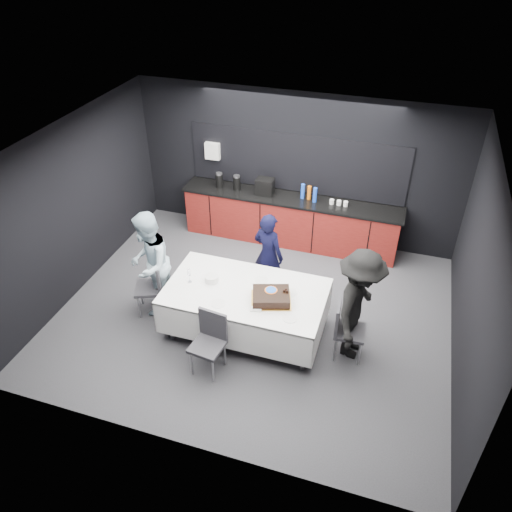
% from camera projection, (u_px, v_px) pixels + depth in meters
% --- Properties ---
extents(ground, '(6.00, 6.00, 0.00)m').
position_uv_depth(ground, '(254.00, 313.00, 7.96)').
color(ground, '#414146').
rests_on(ground, ground).
extents(room_shell, '(6.04, 5.04, 2.82)m').
position_uv_depth(room_shell, '(254.00, 212.00, 6.88)').
color(room_shell, white).
rests_on(room_shell, ground).
extents(kitchenette, '(4.10, 0.64, 2.05)m').
position_uv_depth(kitchenette, '(290.00, 216.00, 9.37)').
color(kitchenette, maroon).
rests_on(kitchenette, ground).
extents(party_table, '(2.32, 1.32, 0.78)m').
position_uv_depth(party_table, '(246.00, 298.00, 7.27)').
color(party_table, '#99999E').
rests_on(party_table, ground).
extents(cake_assembly, '(0.67, 0.60, 0.17)m').
position_uv_depth(cake_assembly, '(271.00, 297.00, 6.97)').
color(cake_assembly, gold).
rests_on(cake_assembly, party_table).
extents(plate_stack, '(0.20, 0.20, 0.10)m').
position_uv_depth(plate_stack, '(212.00, 278.00, 7.34)').
color(plate_stack, white).
rests_on(plate_stack, party_table).
extents(loose_plate_near, '(0.21, 0.21, 0.01)m').
position_uv_depth(loose_plate_near, '(218.00, 303.00, 6.95)').
color(loose_plate_near, white).
rests_on(loose_plate_near, party_table).
extents(loose_plate_right_a, '(0.19, 0.19, 0.01)m').
position_uv_depth(loose_plate_right_a, '(290.00, 292.00, 7.15)').
color(loose_plate_right_a, white).
rests_on(loose_plate_right_a, party_table).
extents(loose_plate_right_b, '(0.20, 0.20, 0.01)m').
position_uv_depth(loose_plate_right_b, '(290.00, 318.00, 6.70)').
color(loose_plate_right_b, white).
rests_on(loose_plate_right_b, party_table).
extents(loose_plate_far, '(0.20, 0.20, 0.01)m').
position_uv_depth(loose_plate_far, '(262.00, 280.00, 7.39)').
color(loose_plate_far, white).
rests_on(loose_plate_far, party_table).
extents(fork_pile, '(0.18, 0.14, 0.02)m').
position_uv_depth(fork_pile, '(256.00, 309.00, 6.84)').
color(fork_pile, white).
rests_on(fork_pile, party_table).
extents(champagne_flute, '(0.06, 0.06, 0.22)m').
position_uv_depth(champagne_flute, '(189.00, 273.00, 7.27)').
color(champagne_flute, white).
rests_on(champagne_flute, party_table).
extents(chair_left, '(0.55, 0.55, 0.92)m').
position_uv_depth(chair_left, '(154.00, 284.00, 7.71)').
color(chair_left, '#333338').
rests_on(chair_left, ground).
extents(chair_right, '(0.45, 0.45, 0.92)m').
position_uv_depth(chair_right, '(345.00, 326.00, 6.94)').
color(chair_right, '#333338').
rests_on(chair_right, ground).
extents(chair_near, '(0.47, 0.47, 0.92)m').
position_uv_depth(chair_near, '(210.00, 338.00, 6.75)').
color(chair_near, '#333338').
rests_on(chair_near, ground).
extents(person_center, '(0.63, 0.51, 1.49)m').
position_uv_depth(person_center, '(268.00, 255.00, 7.98)').
color(person_center, black).
rests_on(person_center, ground).
extents(person_left, '(0.84, 0.97, 1.71)m').
position_uv_depth(person_left, '(149.00, 264.00, 7.59)').
color(person_left, '#A4C0CF').
rests_on(person_left, ground).
extents(person_right, '(0.78, 1.19, 1.73)m').
position_uv_depth(person_right, '(358.00, 305.00, 6.79)').
color(person_right, black).
rests_on(person_right, ground).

